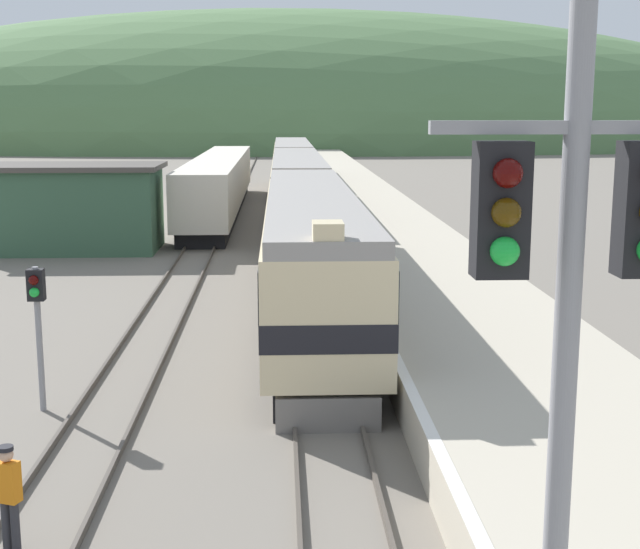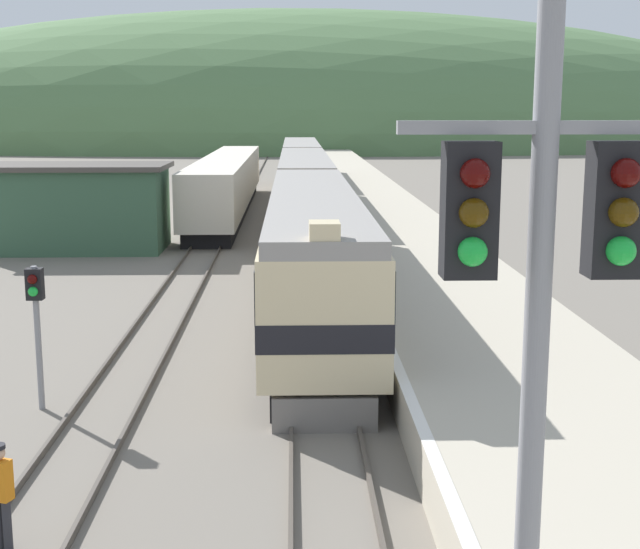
{
  "view_description": "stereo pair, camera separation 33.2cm",
  "coord_description": "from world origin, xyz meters",
  "px_view_note": "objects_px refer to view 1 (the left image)",
  "views": [
    {
      "loc": [
        -0.98,
        -4.83,
        6.8
      ],
      "look_at": [
        0.06,
        18.46,
        2.42
      ],
      "focal_mm": 50.0,
      "sensor_mm": 36.0,
      "label": 1
    },
    {
      "loc": [
        -0.65,
        -4.84,
        6.8
      ],
      "look_at": [
        0.06,
        18.46,
        2.42
      ],
      "focal_mm": 50.0,
      "sensor_mm": 36.0,
      "label": 2
    }
  ],
  "objects_px": {
    "track_worker": "(8,492)",
    "express_train_lead_car": "(311,250)",
    "carriage_second": "(298,189)",
    "signal_mast_main": "(566,351)",
    "carriage_third": "(292,165)",
    "siding_train": "(220,184)",
    "signal_post_siding": "(37,308)"
  },
  "relations": [
    {
      "from": "track_worker",
      "to": "express_train_lead_car",
      "type": "bearing_deg",
      "value": 71.42
    },
    {
      "from": "carriage_second",
      "to": "signal_mast_main",
      "type": "relative_size",
      "value": 2.76
    },
    {
      "from": "carriage_third",
      "to": "track_worker",
      "type": "height_order",
      "value": "carriage_third"
    },
    {
      "from": "carriage_third",
      "to": "signal_mast_main",
      "type": "bearing_deg",
      "value": -88.95
    },
    {
      "from": "carriage_third",
      "to": "siding_train",
      "type": "xyz_separation_m",
      "value": [
        -4.93,
        -14.07,
        -0.34
      ]
    },
    {
      "from": "carriage_third",
      "to": "carriage_second",
      "type": "bearing_deg",
      "value": -90.0
    },
    {
      "from": "signal_post_siding",
      "to": "track_worker",
      "type": "height_order",
      "value": "signal_post_siding"
    },
    {
      "from": "express_train_lead_car",
      "to": "carriage_second",
      "type": "height_order",
      "value": "express_train_lead_car"
    },
    {
      "from": "carriage_second",
      "to": "carriage_third",
      "type": "distance_m",
      "value": 21.73
    },
    {
      "from": "carriage_third",
      "to": "signal_post_siding",
      "type": "height_order",
      "value": "carriage_third"
    },
    {
      "from": "carriage_second",
      "to": "signal_mast_main",
      "type": "bearing_deg",
      "value": -88.43
    },
    {
      "from": "carriage_second",
      "to": "siding_train",
      "type": "distance_m",
      "value": 9.12
    },
    {
      "from": "siding_train",
      "to": "signal_mast_main",
      "type": "height_order",
      "value": "signal_mast_main"
    },
    {
      "from": "carriage_third",
      "to": "siding_train",
      "type": "height_order",
      "value": "carriage_third"
    },
    {
      "from": "carriage_second",
      "to": "siding_train",
      "type": "bearing_deg",
      "value": 122.75
    },
    {
      "from": "carriage_second",
      "to": "track_worker",
      "type": "distance_m",
      "value": 38.18
    },
    {
      "from": "signal_post_siding",
      "to": "track_worker",
      "type": "relative_size",
      "value": 1.92
    },
    {
      "from": "express_train_lead_car",
      "to": "carriage_third",
      "type": "height_order",
      "value": "express_train_lead_car"
    },
    {
      "from": "carriage_third",
      "to": "signal_post_siding",
      "type": "xyz_separation_m",
      "value": [
        -6.43,
        -52.91,
        0.17
      ]
    },
    {
      "from": "signal_mast_main",
      "to": "signal_post_siding",
      "type": "xyz_separation_m",
      "value": [
        -7.64,
        13.09,
        -2.55
      ]
    },
    {
      "from": "carriage_third",
      "to": "signal_mast_main",
      "type": "height_order",
      "value": "signal_mast_main"
    },
    {
      "from": "express_train_lead_car",
      "to": "carriage_third",
      "type": "relative_size",
      "value": 1.04
    },
    {
      "from": "signal_mast_main",
      "to": "signal_post_siding",
      "type": "distance_m",
      "value": 15.37
    },
    {
      "from": "carriage_second",
      "to": "carriage_third",
      "type": "bearing_deg",
      "value": 90.0
    },
    {
      "from": "express_train_lead_car",
      "to": "signal_post_siding",
      "type": "relative_size",
      "value": 6.49
    },
    {
      "from": "signal_post_siding",
      "to": "track_worker",
      "type": "bearing_deg",
      "value": -79.42
    },
    {
      "from": "carriage_third",
      "to": "track_worker",
      "type": "xyz_separation_m",
      "value": [
        -5.19,
        -59.53,
        -1.24
      ]
    },
    {
      "from": "carriage_second",
      "to": "signal_mast_main",
      "type": "height_order",
      "value": "signal_mast_main"
    },
    {
      "from": "express_train_lead_car",
      "to": "carriage_third",
      "type": "xyz_separation_m",
      "value": [
        0.0,
        44.09,
        -0.01
      ]
    },
    {
      "from": "express_train_lead_car",
      "to": "carriage_second",
      "type": "xyz_separation_m",
      "value": [
        0.0,
        22.35,
        -0.01
      ]
    },
    {
      "from": "signal_mast_main",
      "to": "siding_train",
      "type": "bearing_deg",
      "value": 96.75
    },
    {
      "from": "carriage_third",
      "to": "track_worker",
      "type": "bearing_deg",
      "value": -94.99
    }
  ]
}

